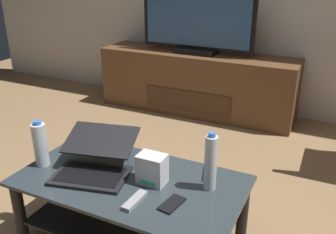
# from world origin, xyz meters

# --- Properties ---
(coffee_table) EXTENTS (1.15, 0.63, 0.39)m
(coffee_table) POSITION_xyz_m (0.05, -0.02, 0.27)
(coffee_table) COLOR #2D383D
(coffee_table) RESTS_ON ground
(media_cabinet) EXTENTS (1.94, 0.47, 0.60)m
(media_cabinet) POSITION_xyz_m (-0.36, 1.92, 0.30)
(media_cabinet) COLOR brown
(media_cabinet) RESTS_ON ground
(television) EXTENTS (1.10, 0.20, 0.59)m
(television) POSITION_xyz_m (-0.36, 1.90, 0.88)
(television) COLOR black
(television) RESTS_ON media_cabinet
(laptop) EXTENTS (0.46, 0.49, 0.18)m
(laptop) POSITION_xyz_m (-0.16, -0.03, 0.45)
(laptop) COLOR black
(laptop) RESTS_ON coffee_table
(router_box) EXTENTS (0.14, 0.10, 0.15)m
(router_box) POSITION_xyz_m (0.16, 0.01, 0.46)
(router_box) COLOR silver
(router_box) RESTS_ON coffee_table
(water_bottle_near) EXTENTS (0.06, 0.06, 0.30)m
(water_bottle_near) POSITION_xyz_m (0.44, 0.08, 0.53)
(water_bottle_near) COLOR silver
(water_bottle_near) RESTS_ON coffee_table
(water_bottle_far) EXTENTS (0.07, 0.07, 0.26)m
(water_bottle_far) POSITION_xyz_m (-0.46, -0.09, 0.51)
(water_bottle_far) COLOR silver
(water_bottle_far) RESTS_ON coffee_table
(cell_phone) EXTENTS (0.09, 0.15, 0.01)m
(cell_phone) POSITION_xyz_m (0.33, -0.12, 0.39)
(cell_phone) COLOR black
(cell_phone) RESTS_ON coffee_table
(tv_remote) EXTENTS (0.05, 0.16, 0.02)m
(tv_remote) POSITION_xyz_m (0.17, -0.18, 0.40)
(tv_remote) COLOR #99999E
(tv_remote) RESTS_ON coffee_table
(soundbar_remote) EXTENTS (0.09, 0.17, 0.02)m
(soundbar_remote) POSITION_xyz_m (0.39, 0.21, 0.40)
(soundbar_remote) COLOR #99999E
(soundbar_remote) RESTS_ON coffee_table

